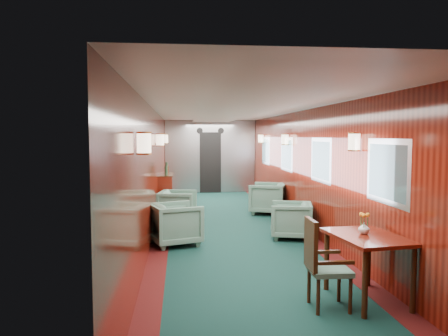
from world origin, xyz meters
name	(u,v)px	position (x,y,z in m)	size (l,w,h in m)	color
room	(231,148)	(0.00, 0.00, 1.63)	(12.00, 12.10, 2.40)	#0D2F29
bulkhead	(210,157)	(0.00, 5.91, 1.18)	(2.98, 0.17, 2.39)	#9EA1A5
windows_right	(301,157)	(1.49, 0.25, 1.45)	(0.02, 8.60, 0.80)	silver
wall_sconces	(228,140)	(0.00, 0.57, 1.79)	(2.97, 7.97, 0.25)	#FFEBC6
dining_table	(367,246)	(1.12, -3.83, 0.64)	(0.83, 1.09, 0.76)	#64180D
side_chair	(321,260)	(0.52, -4.00, 0.54)	(0.45, 0.47, 0.99)	#204A40
credenza	(166,194)	(-1.34, 1.93, 0.50)	(0.34, 1.09, 1.25)	#64180D
flower_vase	(364,228)	(1.10, -3.76, 0.83)	(0.13, 0.13, 0.13)	beige
armchair_left_near	(176,224)	(-1.08, -1.03, 0.36)	(0.78, 0.80, 0.73)	#204A40
armchair_left_far	(178,207)	(-1.05, 0.89, 0.35)	(0.75, 0.77, 0.70)	#204A40
armchair_right_near	(291,220)	(1.03, -0.75, 0.33)	(0.72, 0.74, 0.67)	#204A40
armchair_right_far	(268,198)	(1.11, 1.78, 0.38)	(0.80, 0.83, 0.75)	#204A40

